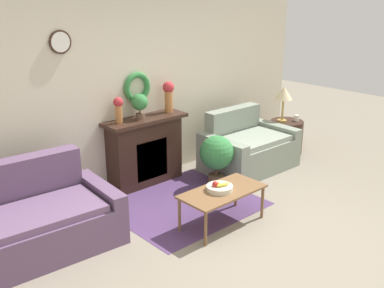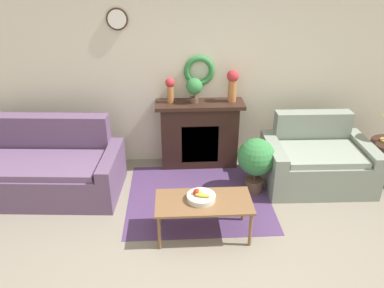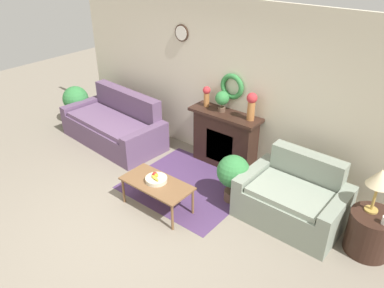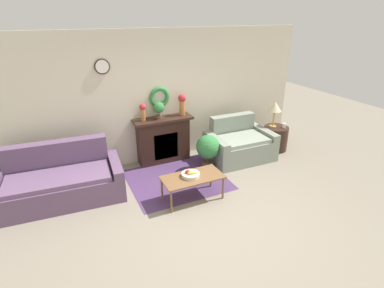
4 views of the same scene
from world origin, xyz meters
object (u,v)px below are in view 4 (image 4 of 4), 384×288
object	(u,v)px
fruit_bowl	(190,174)
vase_on_mantel_left	(143,111)
couch_left	(60,182)
potted_plant_floor_by_loveseat	(208,148)
vase_on_mantel_right	(182,103)
side_table_by_loveseat	(275,138)
loveseat_right	(239,144)
table_lamp	(275,107)
coffee_table	(193,179)
fireplace	(163,139)
mug	(284,125)
potted_plant_on_mantel	(159,108)

from	to	relation	value
fruit_bowl	vase_on_mantel_left	world-z (taller)	vase_on_mantel_left
couch_left	potted_plant_floor_by_loveseat	world-z (taller)	couch_left
vase_on_mantel_right	side_table_by_loveseat	bearing A→B (deg)	-15.05
loveseat_right	table_lamp	world-z (taller)	table_lamp
side_table_by_loveseat	vase_on_mantel_left	world-z (taller)	vase_on_mantel_left
coffee_table	vase_on_mantel_right	distance (m)	1.87
couch_left	table_lamp	xyz separation A→B (m)	(4.58, 0.09, 0.70)
vase_on_mantel_right	vase_on_mantel_left	bearing A→B (deg)	180.00
table_lamp	fireplace	bearing A→B (deg)	168.51
loveseat_right	mug	size ratio (longest dim) A/B	14.02
coffee_table	side_table_by_loveseat	bearing A→B (deg)	21.40
loveseat_right	coffee_table	xyz separation A→B (m)	(-1.60, -1.01, 0.08)
side_table_by_loveseat	vase_on_mantel_right	distance (m)	2.38
couch_left	vase_on_mantel_left	bearing A→B (deg)	23.70
vase_on_mantel_left	vase_on_mantel_right	size ratio (longest dim) A/B	0.78
couch_left	table_lamp	distance (m)	4.64
fireplace	potted_plant_floor_by_loveseat	distance (m)	1.01
fruit_bowl	mug	distance (m)	2.92
couch_left	vase_on_mantel_right	bearing A→B (deg)	17.45
fireplace	loveseat_right	xyz separation A→B (m)	(1.54, -0.58, -0.18)
side_table_by_loveseat	potted_plant_on_mantel	world-z (taller)	potted_plant_on_mantel
couch_left	potted_plant_on_mantel	xyz separation A→B (m)	(2.02, 0.58, 0.88)
coffee_table	mug	xyz separation A→B (m)	(2.74, 0.93, 0.21)
mug	vase_on_mantel_right	bearing A→B (deg)	163.44
couch_left	potted_plant_on_mantel	bearing A→B (deg)	20.22
loveseat_right	vase_on_mantel_right	xyz separation A→B (m)	(-1.09, 0.59, 0.92)
fireplace	vase_on_mantel_left	world-z (taller)	vase_on_mantel_left
fireplace	fruit_bowl	bearing A→B (deg)	-93.50
fruit_bowl	vase_on_mantel_left	bearing A→B (deg)	101.02
couch_left	potted_plant_floor_by_loveseat	size ratio (longest dim) A/B	2.83
loveseat_right	potted_plant_on_mantel	size ratio (longest dim) A/B	4.03
mug	vase_on_mantel_left	xyz separation A→B (m)	(-3.08, 0.66, 0.57)
fruit_bowl	mug	size ratio (longest dim) A/B	3.12
fireplace	couch_left	world-z (taller)	fireplace
side_table_by_loveseat	potted_plant_on_mantel	bearing A→B (deg)	168.27
loveseat_right	potted_plant_on_mantel	distance (m)	1.92
loveseat_right	side_table_by_loveseat	world-z (taller)	loveseat_right
side_table_by_loveseat	vase_on_mantel_right	world-z (taller)	vase_on_mantel_right
couch_left	loveseat_right	distance (m)	3.63
table_lamp	mug	xyz separation A→B (m)	(0.19, -0.15, -0.41)
vase_on_mantel_right	couch_left	bearing A→B (deg)	-166.66
mug	vase_on_mantel_left	world-z (taller)	vase_on_mantel_left
couch_left	vase_on_mantel_right	xyz separation A→B (m)	(2.55, 0.60, 0.92)
loveseat_right	potted_plant_on_mantel	world-z (taller)	potted_plant_on_mantel
couch_left	potted_plant_floor_by_loveseat	xyz separation A→B (m)	(2.77, -0.16, 0.15)
mug	potted_plant_on_mantel	world-z (taller)	potted_plant_on_mantel
coffee_table	table_lamp	world-z (taller)	table_lamp
fireplace	vase_on_mantel_right	bearing A→B (deg)	0.73
potted_plant_on_mantel	vase_on_mantel_left	bearing A→B (deg)	176.48
potted_plant_floor_by_loveseat	coffee_table	bearing A→B (deg)	-131.55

